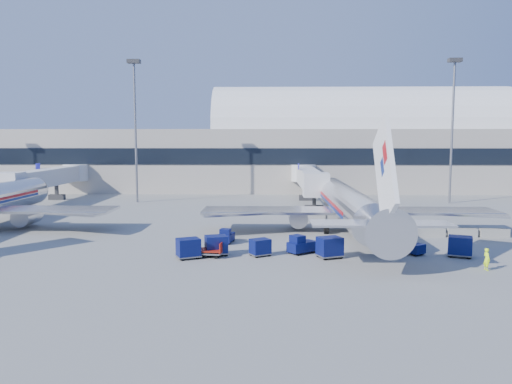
{
  "coord_description": "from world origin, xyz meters",
  "views": [
    {
      "loc": [
        1.13,
        -49.43,
        10.08
      ],
      "look_at": [
        -0.21,
        6.0,
        4.24
      ],
      "focal_mm": 35.0,
      "sensor_mm": 36.0,
      "label": 1
    }
  ],
  "objects_px": {
    "cart_solo_near": "(330,247)",
    "cart_open_red": "(209,251)",
    "mast_west": "(135,110)",
    "cart_train_a": "(260,247)",
    "jetbridge_near": "(308,178)",
    "jetbridge_mid": "(50,177)",
    "tug_left": "(226,236)",
    "cart_solo_far": "(460,246)",
    "ramp_worker": "(487,259)",
    "tug_lead": "(301,245)",
    "cart_train_b": "(216,245)",
    "barrier_far": "(494,233)",
    "barrier_near": "(430,233)",
    "tug_right": "(409,245)",
    "mast_east": "(453,109)",
    "barrier_mid": "(462,233)",
    "airliner_main": "(350,206)",
    "cart_train_c": "(188,248)"
  },
  "relations": [
    {
      "from": "tug_lead",
      "to": "tug_right",
      "type": "height_order",
      "value": "tug_lead"
    },
    {
      "from": "cart_open_red",
      "to": "cart_train_a",
      "type": "bearing_deg",
      "value": 11.99
    },
    {
      "from": "barrier_near",
      "to": "barrier_mid",
      "type": "bearing_deg",
      "value": 0.0
    },
    {
      "from": "cart_train_a",
      "to": "cart_solo_far",
      "type": "xyz_separation_m",
      "value": [
        17.23,
        0.07,
        0.16
      ]
    },
    {
      "from": "tug_left",
      "to": "cart_train_c",
      "type": "bearing_deg",
      "value": 167.44
    },
    {
      "from": "cart_train_a",
      "to": "cart_train_b",
      "type": "height_order",
      "value": "cart_train_b"
    },
    {
      "from": "tug_lead",
      "to": "barrier_far",
      "type": "bearing_deg",
      "value": -16.62
    },
    {
      "from": "barrier_far",
      "to": "tug_left",
      "type": "distance_m",
      "value": 27.77
    },
    {
      "from": "cart_train_b",
      "to": "cart_open_red",
      "type": "bearing_deg",
      "value": -152.59
    },
    {
      "from": "barrier_far",
      "to": "barrier_near",
      "type": "bearing_deg",
      "value": 180.0
    },
    {
      "from": "cart_train_a",
      "to": "cart_solo_near",
      "type": "xyz_separation_m",
      "value": [
        5.95,
        -0.59,
        0.16
      ]
    },
    {
      "from": "mast_west",
      "to": "cart_solo_far",
      "type": "relative_size",
      "value": 9.2
    },
    {
      "from": "barrier_far",
      "to": "ramp_worker",
      "type": "distance_m",
      "value": 14.77
    },
    {
      "from": "barrier_mid",
      "to": "airliner_main",
      "type": "bearing_deg",
      "value": 167.5
    },
    {
      "from": "barrier_mid",
      "to": "mast_east",
      "type": "bearing_deg",
      "value": 72.74
    },
    {
      "from": "jetbridge_mid",
      "to": "cart_train_a",
      "type": "xyz_separation_m",
      "value": [
        34.86,
        -37.72,
        -3.13
      ]
    },
    {
      "from": "cart_open_red",
      "to": "ramp_worker",
      "type": "bearing_deg",
      "value": -3.38
    },
    {
      "from": "tug_lead",
      "to": "tug_left",
      "type": "relative_size",
      "value": 1.18
    },
    {
      "from": "barrier_near",
      "to": "tug_lead",
      "type": "height_order",
      "value": "tug_lead"
    },
    {
      "from": "jetbridge_mid",
      "to": "tug_right",
      "type": "xyz_separation_m",
      "value": [
        48.08,
        -36.44,
        -3.2
      ]
    },
    {
      "from": "jetbridge_near",
      "to": "cart_train_c",
      "type": "xyz_separation_m",
      "value": [
        -13.23,
        -38.8,
        -3.01
      ]
    },
    {
      "from": "tug_lead",
      "to": "ramp_worker",
      "type": "bearing_deg",
      "value": -58.66
    },
    {
      "from": "jetbridge_mid",
      "to": "tug_left",
      "type": "bearing_deg",
      "value": -45.79
    },
    {
      "from": "cart_open_red",
      "to": "ramp_worker",
      "type": "height_order",
      "value": "ramp_worker"
    },
    {
      "from": "cart_open_red",
      "to": "mast_west",
      "type": "bearing_deg",
      "value": 120.01
    },
    {
      "from": "cart_train_b",
      "to": "cart_solo_near",
      "type": "relative_size",
      "value": 0.93
    },
    {
      "from": "barrier_mid",
      "to": "ramp_worker",
      "type": "height_order",
      "value": "ramp_worker"
    },
    {
      "from": "cart_open_red",
      "to": "airliner_main",
      "type": "bearing_deg",
      "value": 47.03
    },
    {
      "from": "cart_solo_near",
      "to": "cart_open_red",
      "type": "bearing_deg",
      "value": 156.78
    },
    {
      "from": "cart_train_c",
      "to": "jetbridge_mid",
      "type": "bearing_deg",
      "value": 101.35
    },
    {
      "from": "cart_solo_far",
      "to": "cart_train_a",
      "type": "bearing_deg",
      "value": -158.87
    },
    {
      "from": "mast_east",
      "to": "tug_lead",
      "type": "relative_size",
      "value": 7.95
    },
    {
      "from": "mast_east",
      "to": "cart_open_red",
      "type": "height_order",
      "value": "mast_east"
    },
    {
      "from": "barrier_near",
      "to": "cart_solo_far",
      "type": "bearing_deg",
      "value": -92.0
    },
    {
      "from": "tug_left",
      "to": "cart_open_red",
      "type": "relative_size",
      "value": 0.93
    },
    {
      "from": "tug_lead",
      "to": "cart_open_red",
      "type": "xyz_separation_m",
      "value": [
        -8.03,
        -1.47,
        -0.31
      ]
    },
    {
      "from": "barrier_far",
      "to": "cart_train_a",
      "type": "relative_size",
      "value": 1.42
    },
    {
      "from": "mast_west",
      "to": "cart_open_red",
      "type": "relative_size",
      "value": 8.74
    },
    {
      "from": "tug_right",
      "to": "ramp_worker",
      "type": "height_order",
      "value": "ramp_worker"
    },
    {
      "from": "barrier_far",
      "to": "cart_solo_far",
      "type": "xyz_separation_m",
      "value": [
        -6.91,
        -8.85,
        0.51
      ]
    },
    {
      "from": "mast_west",
      "to": "barrier_near",
      "type": "xyz_separation_m",
      "value": [
        38.0,
        -28.0,
        -14.34
      ]
    },
    {
      "from": "jetbridge_near",
      "to": "cart_train_a",
      "type": "xyz_separation_m",
      "value": [
        -7.14,
        -37.72,
        -3.13
      ]
    },
    {
      "from": "barrier_far",
      "to": "ramp_worker",
      "type": "xyz_separation_m",
      "value": [
        -6.54,
        -13.24,
        0.42
      ]
    },
    {
      "from": "cart_open_red",
      "to": "jetbridge_near",
      "type": "bearing_deg",
      "value": 79.88
    },
    {
      "from": "cart_train_c",
      "to": "cart_solo_far",
      "type": "height_order",
      "value": "cart_solo_far"
    },
    {
      "from": "tug_right",
      "to": "cart_open_red",
      "type": "bearing_deg",
      "value": -120.92
    },
    {
      "from": "airliner_main",
      "to": "mast_west",
      "type": "height_order",
      "value": "mast_west"
    },
    {
      "from": "cart_train_c",
      "to": "tug_right",
      "type": "bearing_deg",
      "value": -18.23
    },
    {
      "from": "tug_right",
      "to": "cart_train_b",
      "type": "height_order",
      "value": "cart_train_b"
    },
    {
      "from": "tug_left",
      "to": "mast_west",
      "type": "bearing_deg",
      "value": 38.45
    }
  ]
}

